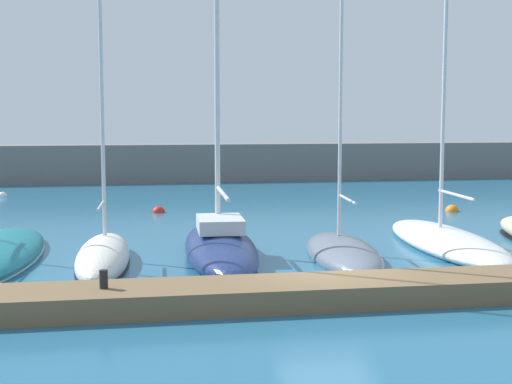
% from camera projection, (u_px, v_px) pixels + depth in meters
% --- Properties ---
extents(ground_plane, '(120.00, 120.00, 0.00)m').
position_uv_depth(ground_plane, '(327.00, 289.00, 19.34)').
color(ground_plane, '#236084').
extents(dock_pier, '(25.57, 1.95, 0.58)m').
position_uv_depth(dock_pier, '(342.00, 291.00, 17.94)').
color(dock_pier, brown).
rests_on(dock_pier, ground_plane).
extents(breakwater_seawall, '(108.00, 2.49, 2.57)m').
position_uv_depth(breakwater_seawall, '(208.00, 162.00, 50.63)').
color(breakwater_seawall, slate).
rests_on(breakwater_seawall, ground_plane).
extents(sailboat_ivory_second, '(1.83, 6.51, 12.95)m').
position_uv_depth(sailboat_ivory_second, '(103.00, 255.00, 22.35)').
color(sailboat_ivory_second, silver).
rests_on(sailboat_ivory_second, ground_plane).
extents(sailboat_navy_third, '(2.52, 8.52, 15.09)m').
position_uv_depth(sailboat_navy_third, '(220.00, 243.00, 23.27)').
color(sailboat_navy_third, navy).
rests_on(sailboat_navy_third, ground_plane).
extents(sailboat_slate_fourth, '(2.61, 6.65, 13.51)m').
position_uv_depth(sailboat_slate_fourth, '(343.00, 252.00, 23.52)').
color(sailboat_slate_fourth, slate).
rests_on(sailboat_slate_fourth, ground_plane).
extents(sailboat_white_fifth, '(2.88, 9.01, 17.47)m').
position_uv_depth(sailboat_white_fifth, '(446.00, 238.00, 25.31)').
color(sailboat_white_fifth, white).
rests_on(sailboat_white_fifth, ground_plane).
extents(mooring_buoy_red, '(0.61, 0.61, 0.61)m').
position_uv_depth(mooring_buoy_red, '(159.00, 212.00, 34.36)').
color(mooring_buoy_red, red).
rests_on(mooring_buoy_red, ground_plane).
extents(mooring_buoy_white, '(0.56, 0.56, 0.56)m').
position_uv_depth(mooring_buoy_white, '(2.00, 197.00, 40.90)').
color(mooring_buoy_white, white).
rests_on(mooring_buoy_white, ground_plane).
extents(mooring_buoy_orange, '(0.65, 0.65, 0.65)m').
position_uv_depth(mooring_buoy_orange, '(452.00, 211.00, 34.72)').
color(mooring_buoy_orange, orange).
rests_on(mooring_buoy_orange, ground_plane).
extents(dock_bollard, '(0.20, 0.20, 0.44)m').
position_uv_depth(dock_bollard, '(104.00, 279.00, 16.94)').
color(dock_bollard, black).
rests_on(dock_bollard, dock_pier).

